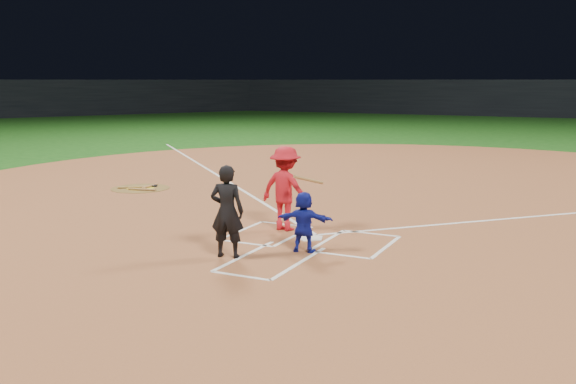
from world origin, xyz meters
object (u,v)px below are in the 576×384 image
at_px(on_deck_circle, 140,188).
at_px(catcher, 304,222).
at_px(umpire, 227,211).
at_px(home_plate, 310,238).
at_px(batter_at_plate, 286,188).

bearing_deg(on_deck_circle, catcher, -30.81).
xyz_separation_m(on_deck_circle, umpire, (6.15, -5.25, 0.83)).
bearing_deg(on_deck_circle, home_plate, -25.74).
distance_m(on_deck_circle, umpire, 8.13).
bearing_deg(umpire, on_deck_circle, -53.39).
relative_size(home_plate, catcher, 0.53).
bearing_deg(umpire, home_plate, -125.20).
height_order(home_plate, umpire, umpire).
height_order(on_deck_circle, umpire, umpire).
xyz_separation_m(on_deck_circle, catcher, (7.23, -4.31, 0.56)).
height_order(umpire, batter_at_plate, batter_at_plate).
relative_size(umpire, batter_at_plate, 0.94).
relative_size(on_deck_circle, umpire, 1.01).
distance_m(umpire, batter_at_plate, 2.38).
height_order(on_deck_circle, batter_at_plate, batter_at_plate).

